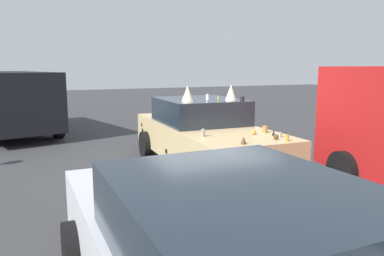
# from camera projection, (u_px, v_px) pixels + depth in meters

# --- Properties ---
(ground_plane) EXTENTS (60.00, 60.00, 0.00)m
(ground_plane) POSITION_uv_depth(u_px,v_px,m) (205.00, 168.00, 7.97)
(ground_plane) COLOR #38383A
(art_car_decorated) EXTENTS (4.67, 2.17, 1.79)m
(art_car_decorated) POSITION_uv_depth(u_px,v_px,m) (204.00, 134.00, 7.90)
(art_car_decorated) COLOR #D8BC7F
(art_car_decorated) RESTS_ON ground
(parked_van_far_left) EXTENTS (5.38, 3.12, 2.00)m
(parked_van_far_left) POSITION_uv_depth(u_px,v_px,m) (8.00, 99.00, 11.77)
(parked_van_far_left) COLOR black
(parked_van_far_left) RESTS_ON ground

